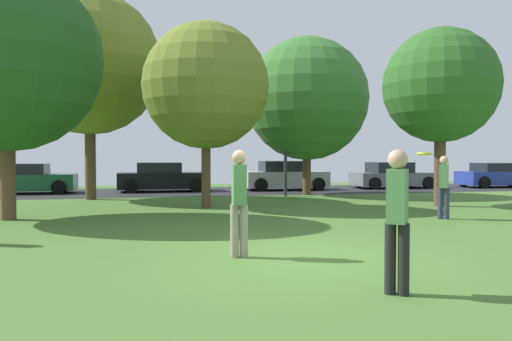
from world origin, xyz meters
TOP-DOWN VIEW (x-y plane):
  - ground_plane at (0.00, 0.00)m, footprint 44.00×44.00m
  - road_strip at (0.00, 16.00)m, footprint 44.00×6.40m
  - maple_tree_far at (-0.54, 8.28)m, footprint 4.15×4.15m
  - birch_tree_lone at (7.26, 7.04)m, footprint 3.86×3.86m
  - maple_tree_near at (-6.07, 6.34)m, footprint 4.99×4.99m
  - oak_tree_center at (-4.59, 12.41)m, footprint 5.57×5.57m
  - oak_tree_left at (4.49, 12.93)m, footprint 5.41×5.41m
  - person_thrower at (5.37, 3.94)m, footprint 0.37×0.39m
  - person_catcher at (0.50, -2.50)m, footprint 0.37×0.39m
  - person_bystander at (-0.97, 0.14)m, footprint 0.30×0.33m
  - frisbee_disc at (2.38, -0.01)m, footprint 0.38×0.38m
  - parked_car_green at (-7.69, 16.31)m, footprint 4.02×2.07m
  - parked_car_black at (-1.66, 16.37)m, footprint 4.30×2.10m
  - parked_car_silver at (4.37, 16.14)m, footprint 4.18×2.04m
  - parked_car_grey at (10.40, 16.24)m, footprint 4.33×2.10m
  - parked_car_blue at (16.44, 15.70)m, footprint 4.35×1.94m
  - street_lamp_post at (3.30, 12.20)m, footprint 0.14×0.14m

SIDE VIEW (x-z plane):
  - ground_plane at x=0.00m, z-range 0.00..0.00m
  - road_strip at x=0.00m, z-range 0.00..0.01m
  - parked_car_blue at x=16.44m, z-range -0.05..1.29m
  - parked_car_grey at x=10.40m, z-range -0.06..1.32m
  - parked_car_green at x=-7.69m, z-range -0.05..1.31m
  - parked_car_black at x=-1.66m, z-range -0.05..1.35m
  - parked_car_silver at x=4.37m, z-range -0.06..1.40m
  - person_thrower at x=5.37m, z-range 0.09..1.80m
  - person_catcher at x=0.50m, z-range 0.10..1.89m
  - person_bystander at x=-0.97m, z-range 0.11..1.91m
  - frisbee_disc at x=2.38m, z-range 1.71..1.77m
  - street_lamp_post at x=3.30m, z-range 0.00..4.50m
  - maple_tree_far at x=-0.54m, z-range 0.96..7.04m
  - birch_tree_lone at x=7.26m, z-range 1.06..7.08m
  - oak_tree_left at x=4.49m, z-range 0.76..7.69m
  - maple_tree_near at x=-6.07m, z-range 0.90..7.71m
  - oak_tree_center at x=-4.59m, z-range 1.26..9.38m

